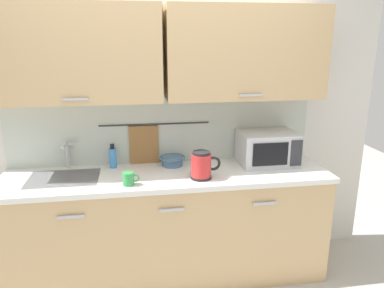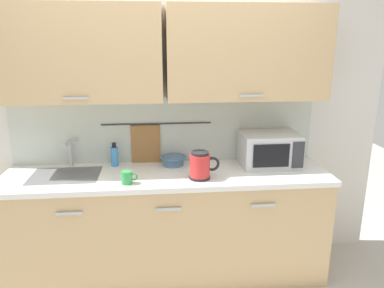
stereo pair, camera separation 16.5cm
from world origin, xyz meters
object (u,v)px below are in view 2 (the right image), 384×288
microwave (269,149)px  mug_near_sink (127,177)px  dish_soap_bottle (115,156)px  electric_kettle (200,166)px  mixing_bowl (173,160)px

microwave → mug_near_sink: 1.17m
dish_soap_bottle → mug_near_sink: (0.13, -0.40, -0.04)m
microwave → dish_soap_bottle: size_ratio=2.35×
microwave → dish_soap_bottle: bearing=175.5°
microwave → mug_near_sink: bearing=-165.0°
dish_soap_bottle → mug_near_sink: 0.42m
microwave → mug_near_sink: size_ratio=3.83×
microwave → electric_kettle: 0.65m
dish_soap_bottle → mug_near_sink: dish_soap_bottle is taller
microwave → electric_kettle: size_ratio=2.03×
mixing_bowl → microwave: bearing=-5.4°
dish_soap_bottle → mixing_bowl: size_ratio=0.92×
dish_soap_bottle → mixing_bowl: 0.48m
dish_soap_bottle → microwave: bearing=-4.5°
electric_kettle → mug_near_sink: electric_kettle is taller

